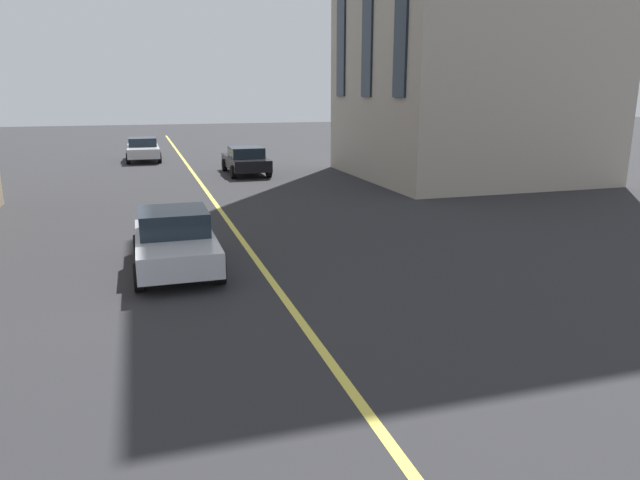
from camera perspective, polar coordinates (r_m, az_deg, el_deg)
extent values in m
cube|color=#D8C64C|center=(18.16, -8.63, 1.34)|extent=(80.00, 0.16, 0.01)
cube|color=#B7BABF|center=(13.85, -13.98, -0.59)|extent=(3.90, 1.75, 0.55)
cube|color=#19232D|center=(13.91, -14.17, 1.80)|extent=(1.64, 1.54, 0.55)
cylinder|color=black|center=(12.76, -9.77, -2.93)|extent=(0.60, 0.21, 0.60)
cylinder|color=black|center=(12.67, -17.33, -3.51)|extent=(0.60, 0.21, 0.60)
cylinder|color=black|center=(15.22, -11.08, -0.16)|extent=(0.60, 0.21, 0.60)
cylinder|color=black|center=(15.15, -17.40, -0.63)|extent=(0.60, 0.21, 0.60)
cube|color=black|center=(29.76, -7.31, 7.58)|extent=(4.40, 1.80, 0.55)
cube|color=#19232D|center=(29.49, -7.26, 8.55)|extent=(1.85, 1.58, 0.50)
cylinder|color=black|center=(31.08, -9.35, 7.29)|extent=(0.64, 0.22, 0.64)
cylinder|color=black|center=(31.37, -6.20, 7.45)|extent=(0.64, 0.22, 0.64)
cylinder|color=black|center=(28.23, -8.50, 6.62)|extent=(0.64, 0.22, 0.64)
cylinder|color=black|center=(28.54, -5.05, 6.80)|extent=(0.64, 0.22, 0.64)
cube|color=#B7BABF|center=(36.76, -16.95, 8.36)|extent=(4.40, 1.80, 0.55)
cube|color=#19232D|center=(36.94, -17.02, 9.20)|extent=(1.85, 1.58, 0.50)
cylinder|color=black|center=(35.36, -15.48, 7.80)|extent=(0.64, 0.22, 0.64)
cylinder|color=black|center=(35.35, -18.30, 7.59)|extent=(0.64, 0.22, 0.64)
cylinder|color=black|center=(38.25, -15.65, 8.24)|extent=(0.64, 0.22, 0.64)
cylinder|color=black|center=(38.24, -18.26, 8.05)|extent=(0.64, 0.22, 0.64)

